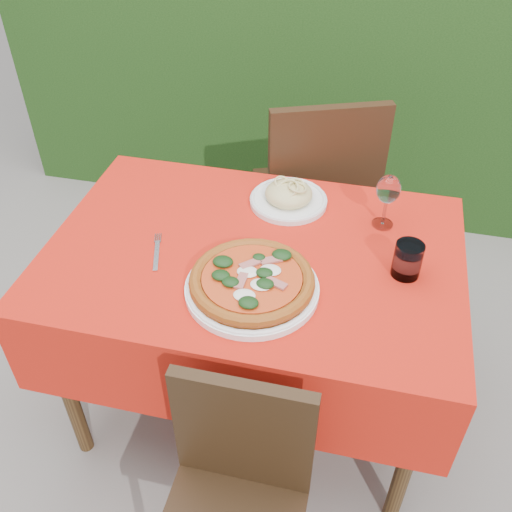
% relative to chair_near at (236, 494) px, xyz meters
% --- Properties ---
extents(ground, '(60.00, 60.00, 0.00)m').
position_rel_chair_near_xyz_m(ground, '(-0.10, 0.62, -0.46)').
color(ground, '#69635F').
rests_on(ground, ground).
extents(hedge, '(3.20, 0.55, 1.78)m').
position_rel_chair_near_xyz_m(hedge, '(-0.10, 2.17, 0.46)').
color(hedge, black).
rests_on(hedge, ground).
extents(dining_table, '(1.26, 0.86, 0.75)m').
position_rel_chair_near_xyz_m(dining_table, '(-0.10, 0.62, 0.14)').
color(dining_table, '#473016').
rests_on(dining_table, ground).
extents(chair_near, '(0.36, 0.36, 0.80)m').
position_rel_chair_near_xyz_m(chair_near, '(0.00, 0.00, 0.00)').
color(chair_near, black).
rests_on(chair_near, ground).
extents(chair_far, '(0.57, 0.57, 0.98)m').
position_rel_chair_near_xyz_m(chair_far, '(0.01, 1.26, 0.10)').
color(chair_far, black).
rests_on(chair_far, ground).
extents(pizza_plate, '(0.43, 0.43, 0.07)m').
position_rel_chair_near_xyz_m(pizza_plate, '(-0.06, 0.44, 0.32)').
color(pizza_plate, white).
rests_on(pizza_plate, dining_table).
extents(pasta_plate, '(0.26, 0.26, 0.07)m').
position_rel_chair_near_xyz_m(pasta_plate, '(-0.04, 0.88, 0.32)').
color(pasta_plate, white).
rests_on(pasta_plate, dining_table).
extents(water_glass, '(0.08, 0.08, 0.11)m').
position_rel_chair_near_xyz_m(water_glass, '(0.35, 0.61, 0.34)').
color(water_glass, silver).
rests_on(water_glass, dining_table).
extents(wine_glass, '(0.08, 0.08, 0.18)m').
position_rel_chair_near_xyz_m(wine_glass, '(0.27, 0.83, 0.42)').
color(wine_glass, white).
rests_on(wine_glass, dining_table).
extents(fork, '(0.08, 0.19, 0.00)m').
position_rel_chair_near_xyz_m(fork, '(-0.38, 0.52, 0.29)').
color(fork, '#B7B7BE').
rests_on(fork, dining_table).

